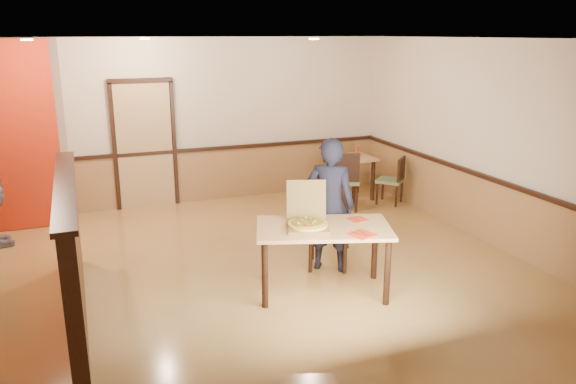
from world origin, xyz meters
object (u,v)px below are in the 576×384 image
object	(u,v)px
condiment	(357,151)
diner	(330,205)
side_chair_left	(344,178)
side_chair_right	(394,178)
side_table	(352,167)
diner_chair	(329,222)
main_table	(323,236)
pizza_box	(307,222)

from	to	relation	value
condiment	diner	bearing A→B (deg)	-123.13
side_chair_left	side_chair_right	xyz separation A→B (m)	(0.97, 0.02, -0.09)
side_chair_right	side_table	world-z (taller)	side_chair_right
diner_chair	side_chair_left	size ratio (longest dim) A/B	1.03
main_table	side_chair_right	xyz separation A→B (m)	(2.55, 2.72, -0.23)
diner_chair	diner	bearing A→B (deg)	-85.75
main_table	side_table	distance (m)	3.90
main_table	pizza_box	xyz separation A→B (m)	(-0.17, 0.05, 0.17)
side_table	side_chair_left	bearing A→B (deg)	-127.58
side_table	pizza_box	xyz separation A→B (m)	(-2.23, -3.26, 0.28)
side_chair_right	diner	distance (m)	3.10
main_table	diner	bearing A→B (deg)	77.10
pizza_box	condiment	bearing A→B (deg)	73.41
main_table	side_chair_right	world-z (taller)	side_chair_right
condiment	side_chair_right	bearing A→B (deg)	-63.03
side_chair_left	diner	world-z (taller)	diner
diner_chair	condiment	world-z (taller)	diner_chair
diner_chair	side_chair_right	xyz separation A→B (m)	(2.15, 1.99, -0.11)
side_chair_right	diner_chair	bearing A→B (deg)	-0.36
side_chair_right	condiment	distance (m)	0.87
side_chair_left	diner	size ratio (longest dim) A/B	0.60
main_table	pizza_box	world-z (taller)	pizza_box
main_table	side_chair_left	world-z (taller)	side_chair_left
side_table	diner	xyz separation A→B (m)	(-1.72, -2.73, 0.26)
side_chair_left	side_chair_right	bearing A→B (deg)	-157.54
pizza_box	condiment	world-z (taller)	pizza_box
side_chair_left	side_table	size ratio (longest dim) A/B	1.34
pizza_box	main_table	bearing A→B (deg)	1.03
side_table	main_table	bearing A→B (deg)	-121.91
diner	pizza_box	world-z (taller)	diner
diner_chair	side_table	world-z (taller)	diner_chair
main_table	diner	size ratio (longest dim) A/B	1.00
side_table	diner	world-z (taller)	diner
diner_chair	pizza_box	distance (m)	0.93
diner_chair	side_table	xyz separation A→B (m)	(1.66, 2.59, 0.01)
side_chair_left	condiment	size ratio (longest dim) A/B	6.03
side_chair_left	diner	bearing A→B (deg)	80.62
side_table	diner	distance (m)	3.24
diner	condiment	size ratio (longest dim) A/B	10.08
condiment	diner_chair	bearing A→B (deg)	-123.66
diner_chair	diner	size ratio (longest dim) A/B	0.62
diner	condiment	world-z (taller)	diner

